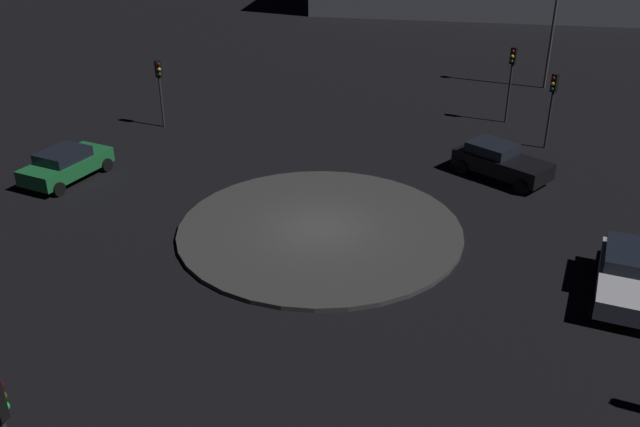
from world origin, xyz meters
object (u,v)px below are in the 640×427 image
object	(u,v)px
car_green	(66,164)
traffic_light_southeast	(159,80)
traffic_light_southwest_near	(511,70)
car_black	(500,161)
traffic_light_northeast	(5,427)
traffic_light_southwest	(552,96)
car_silver	(627,275)

from	to	relation	value
car_green	traffic_light_southeast	distance (m)	8.05
traffic_light_southwest_near	traffic_light_southeast	world-z (taller)	traffic_light_southwest_near
car_black	traffic_light_northeast	size ratio (longest dim) A/B	1.16
traffic_light_southwest	car_silver	bearing A→B (deg)	46.59
traffic_light_southeast	car_black	bearing A→B (deg)	32.60
car_silver	traffic_light_southwest	size ratio (longest dim) A/B	1.24
car_green	traffic_light_southwest_near	xyz separation A→B (m)	(-23.20, -4.22, 2.24)
car_green	car_silver	distance (m)	24.04
car_silver	traffic_light_southwest_near	xyz separation A→B (m)	(-3.06, -17.34, 2.23)
car_green	traffic_light_northeast	bearing A→B (deg)	-138.26
car_silver	traffic_light_southeast	bearing A→B (deg)	-108.73
car_silver	traffic_light_southwest	world-z (taller)	traffic_light_southwest
car_green	traffic_light_northeast	xyz separation A→B (m)	(-2.10, 19.46, 2.10)
traffic_light_northeast	car_green	bearing A→B (deg)	40.67
car_silver	traffic_light_southwest	xyz separation A→B (m)	(-3.48, -13.25, 1.99)
car_silver	traffic_light_northeast	distance (m)	19.23
traffic_light_southwest_near	traffic_light_southeast	size ratio (longest dim) A/B	1.14
traffic_light_southeast	car_silver	bearing A→B (deg)	13.22
car_green	car_black	xyz separation A→B (m)	(-19.82, 3.02, 0.03)
car_silver	traffic_light_southwest	distance (m)	13.84
traffic_light_southwest	traffic_light_northeast	world-z (taller)	traffic_light_northeast
traffic_light_northeast	car_black	bearing A→B (deg)	-12.65
traffic_light_southwest_near	traffic_light_northeast	xyz separation A→B (m)	(21.09, 23.68, -0.14)
car_black	traffic_light_southwest	bearing A→B (deg)	94.85
traffic_light_southeast	car_green	bearing A→B (deg)	-57.83
traffic_light_southwest_near	car_black	bearing A→B (deg)	23.21
traffic_light_southwest_near	traffic_light_northeast	world-z (taller)	traffic_light_southwest_near
traffic_light_southwest_near	traffic_light_southeast	xyz separation A→B (m)	(19.04, -2.41, -0.35)
car_silver	traffic_light_southeast	world-z (taller)	traffic_light_southeast
traffic_light_southwest	traffic_light_southwest_near	xyz separation A→B (m)	(0.42, -4.09, 0.25)
car_black	traffic_light_southwest	world-z (taller)	traffic_light_southwest
car_black	traffic_light_southeast	size ratio (longest dim) A/B	1.25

